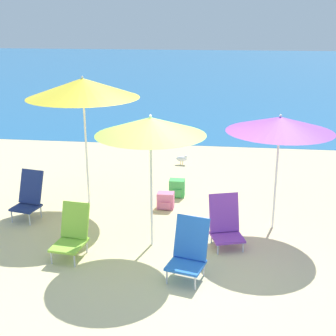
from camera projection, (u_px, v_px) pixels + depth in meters
ground_plane at (171, 251)px, 7.09m from camera, size 60.00×60.00×0.00m
sea_water at (219, 70)px, 31.78m from camera, size 60.00×40.00×0.01m
beach_umbrella_yellow at (83, 88)px, 8.30m from camera, size 2.03×2.03×2.40m
beach_umbrella_lime at (151, 126)px, 6.72m from camera, size 1.62×1.62×2.06m
beach_umbrella_purple at (280, 124)px, 7.36m from camera, size 1.71×1.71×1.94m
beach_chair_navy at (29, 196)px, 8.16m from camera, size 0.52×0.59×0.84m
beach_chair_lime at (72, 233)px, 6.90m from camera, size 0.48×0.66×0.76m
beach_chair_purple at (225, 223)px, 7.21m from camera, size 0.60×0.63×0.79m
beach_chair_blue at (189, 250)px, 6.31m from camera, size 0.58×0.64×0.82m
backpack_pink at (166, 201)px, 8.65m from camera, size 0.31×0.24×0.30m
backpack_green at (177, 188)px, 9.22m from camera, size 0.30×0.25×0.35m
seagull at (182, 159)px, 11.24m from camera, size 0.27×0.11×0.23m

